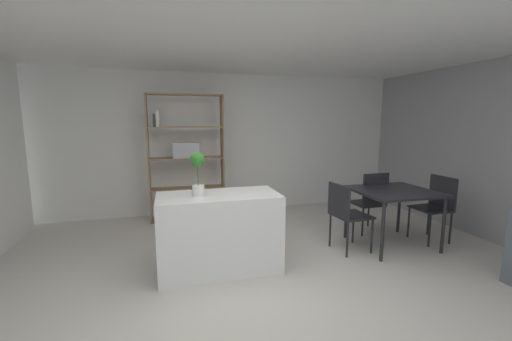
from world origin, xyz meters
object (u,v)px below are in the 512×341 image
dining_chair_island_side (345,211)px  dining_table (393,196)px  open_bookshelf (185,154)px  dining_chair_window_side (436,202)px  dining_chair_far (371,198)px  kitchen_island (219,232)px  potted_plant_on_island (198,170)px

dining_chair_island_side → dining_table: bearing=-94.0°
open_bookshelf → dining_chair_window_side: (3.42, -2.01, -0.59)m
dining_chair_far → dining_chair_window_side: 0.89m
kitchen_island → open_bookshelf: open_bookshelf is taller
dining_chair_island_side → dining_chair_window_side: size_ratio=0.97×
kitchen_island → dining_table: size_ratio=1.32×
potted_plant_on_island → dining_chair_far: bearing=12.6°
potted_plant_on_island → kitchen_island: bearing=-1.7°
dining_table → dining_chair_window_side: bearing=0.1°
dining_chair_island_side → open_bookshelf: bearing=39.4°
potted_plant_on_island → dining_chair_far: 2.79m
open_bookshelf → dining_chair_island_side: 2.87m
potted_plant_on_island → open_bookshelf: size_ratio=0.22×
kitchen_island → dining_chair_window_side: 3.17m
potted_plant_on_island → dining_chair_far: (2.65, 0.60, -0.63)m
dining_table → potted_plant_on_island: bearing=-177.9°
dining_chair_far → dining_chair_island_side: (-0.74, -0.50, -0.00)m
potted_plant_on_island → dining_table: size_ratio=0.47×
open_bookshelf → dining_table: bearing=-36.8°
kitchen_island → dining_chair_window_side: (3.17, 0.11, 0.11)m
kitchen_island → open_bookshelf: size_ratio=0.64×
open_bookshelf → dining_table: size_ratio=2.08×
open_bookshelf → dining_chair_island_side: (1.95, -2.02, -0.60)m
potted_plant_on_island → dining_chair_window_side: (3.39, 0.10, -0.63)m
potted_plant_on_island → dining_chair_island_side: potted_plant_on_island is taller
potted_plant_on_island → dining_table: (2.65, 0.10, -0.48)m
potted_plant_on_island → dining_table: potted_plant_on_island is taller
potted_plant_on_island → dining_chair_window_side: potted_plant_on_island is taller
dining_chair_far → dining_chair_island_side: 0.89m
open_bookshelf → dining_chair_far: bearing=-29.4°
kitchen_island → potted_plant_on_island: potted_plant_on_island is taller
kitchen_island → open_bookshelf: bearing=96.9°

